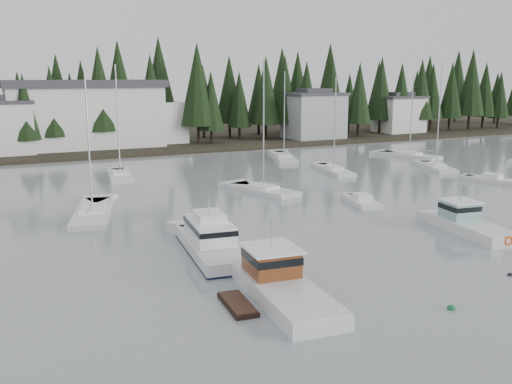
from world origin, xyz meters
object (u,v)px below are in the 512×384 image
harbor_inn (98,114)px  cabin_cruiser_center (211,244)px  runabout_1 (362,203)px  lobster_boat_teal (468,226)px  house_east_b (399,113)px  lobster_boat_brown (279,288)px  sailboat_1 (120,177)px  sailboat_10 (263,191)px  runabout_2 (492,181)px  sailboat_4 (93,215)px  sailboat_8 (436,168)px  sailboat_7 (334,171)px  house_west (0,126)px  house_east_a (314,115)px  sailboat_5 (409,157)px  sailboat_6 (284,158)px

harbor_inn → cabin_cruiser_center: 61.51m
cabin_cruiser_center → runabout_1: (18.58, 7.89, -0.52)m
lobster_boat_teal → house_east_b: bearing=-27.2°
lobster_boat_brown → runabout_1: (18.15, 17.12, -0.41)m
sailboat_1 → sailboat_10: (11.61, -15.42, -0.01)m
runabout_2 → lobster_boat_teal: bearing=108.1°
cabin_cruiser_center → sailboat_4: (-5.43, 14.61, -0.60)m
sailboat_1 → sailboat_8: 40.60m
sailboat_4 → house_east_b: bearing=-42.6°
sailboat_4 → sailboat_7: size_ratio=1.03×
runabout_1 → house_west: bearing=46.4°
house_west → harbor_inn: (15.04, 3.34, 1.12)m
cabin_cruiser_center → sailboat_1: bearing=5.5°
house_east_a → sailboat_10: (-30.36, -39.62, -4.82)m
house_east_a → runabout_1: size_ratio=1.75×
house_east_a → lobster_boat_teal: 65.04m
cabin_cruiser_center → runabout_1: 20.19m
cabin_cruiser_center → sailboat_10: size_ratio=0.74×
house_east_a → harbor_inn: harbor_inn is taller
sailboat_5 → lobster_boat_teal: bearing=128.5°
sailboat_10 → sailboat_5: bearing=-81.6°
house_east_b → sailboat_10: bearing=-141.5°
house_west → cabin_cruiser_center: size_ratio=0.91×
sailboat_1 → sailboat_4: sailboat_1 is taller
house_east_b → sailboat_6: (-38.63, -20.94, -4.34)m
sailboat_5 → sailboat_8: bearing=139.9°
house_east_b → runabout_2: size_ratio=1.47×
sailboat_5 → runabout_2: sailboat_5 is taller
house_west → sailboat_5: (55.34, -26.56, -4.59)m
sailboat_5 → runabout_1: 34.81m
house_west → sailboat_4: (5.54, -43.22, -4.60)m
house_west → lobster_boat_brown: 68.14m
sailboat_6 → runabout_1: size_ratio=2.18×
harbor_inn → runabout_1: size_ratio=4.87×
sailboat_5 → sailboat_10: 34.68m
house_west → house_east_a: bearing=-1.1°
house_east_b → cabin_cruiser_center: house_east_b is taller
lobster_boat_teal → sailboat_5: sailboat_5 is taller
sailboat_8 → runabout_2: size_ratio=2.18×
lobster_boat_teal → runabout_2: bearing=-43.7°
sailboat_7 → sailboat_6: bearing=12.3°
lobster_boat_teal → sailboat_1: (-19.03, 36.50, -0.45)m
harbor_inn → sailboat_6: sailboat_6 is taller
sailboat_4 → sailboat_6: (31.83, 23.28, 0.00)m
sailboat_1 → sailboat_5: sailboat_1 is taller
sailboat_8 → runabout_1: (-21.38, -13.06, 0.04)m
lobster_boat_brown → lobster_boat_teal: (19.66, 5.35, -0.01)m
lobster_boat_brown → sailboat_1: (0.63, 41.85, -0.46)m
sailboat_8 → lobster_boat_teal: bearing=161.6°
harbor_inn → sailboat_4: sailboat_4 is taller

